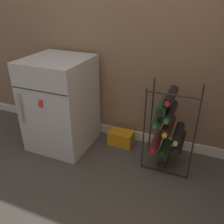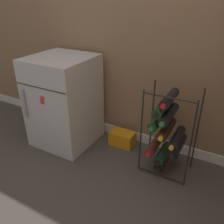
# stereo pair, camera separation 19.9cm
# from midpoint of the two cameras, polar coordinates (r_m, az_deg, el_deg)

# --- Properties ---
(ground_plane) EXTENTS (14.00, 14.00, 0.00)m
(ground_plane) POSITION_cam_midpoint_polar(r_m,az_deg,el_deg) (1.96, -7.47, -15.79)
(ground_plane) COLOR #423D38
(wall_back) EXTENTS (7.09, 0.07, 2.50)m
(wall_back) POSITION_cam_midpoint_polar(r_m,az_deg,el_deg) (2.07, 0.71, 24.76)
(wall_back) COLOR #84664C
(wall_back) RESTS_ON ground_plane
(mini_fridge) EXTENTS (0.53, 0.57, 0.83)m
(mini_fridge) POSITION_cam_midpoint_polar(r_m,az_deg,el_deg) (2.22, -14.74, 1.95)
(mini_fridge) COLOR #B7BABF
(mini_fridge) RESTS_ON ground_plane
(wine_rack) EXTENTS (0.38, 0.33, 0.71)m
(wine_rack) POSITION_cam_midpoint_polar(r_m,az_deg,el_deg) (1.91, 10.35, -4.05)
(wine_rack) COLOR black
(wine_rack) RESTS_ON ground_plane
(soda_box) EXTENTS (0.23, 0.14, 0.14)m
(soda_box) POSITION_cam_midpoint_polar(r_m,az_deg,el_deg) (2.28, -0.40, -6.28)
(soda_box) COLOR orange
(soda_box) RESTS_ON ground_plane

